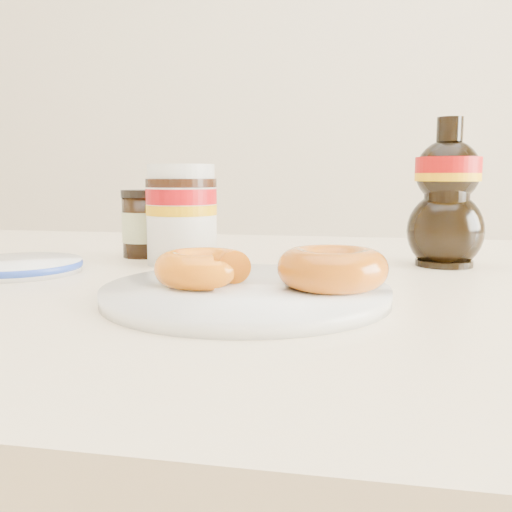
% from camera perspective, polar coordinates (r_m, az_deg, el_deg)
% --- Properties ---
extents(dining_table, '(1.40, 0.90, 0.75)m').
position_cam_1_polar(dining_table, '(0.69, 3.35, -8.72)').
color(dining_table, beige).
rests_on(dining_table, ground).
extents(plate, '(0.27, 0.27, 0.01)m').
position_cam_1_polar(plate, '(0.54, -1.02, -3.65)').
color(plate, white).
rests_on(plate, dining_table).
extents(donut_bitten, '(0.12, 0.12, 0.03)m').
position_cam_1_polar(donut_bitten, '(0.54, -5.32, -1.20)').
color(donut_bitten, orange).
rests_on(donut_bitten, plate).
extents(donut_whole, '(0.13, 0.13, 0.04)m').
position_cam_1_polar(donut_whole, '(0.53, 7.64, -1.20)').
color(donut_whole, '#AE4C0B').
rests_on(donut_whole, plate).
extents(nutella_jar, '(0.09, 0.09, 0.13)m').
position_cam_1_polar(nutella_jar, '(0.76, -7.45, 4.52)').
color(nutella_jar, white).
rests_on(nutella_jar, dining_table).
extents(syrup_bottle, '(0.12, 0.11, 0.19)m').
position_cam_1_polar(syrup_bottle, '(0.77, 18.55, 6.02)').
color(syrup_bottle, black).
rests_on(syrup_bottle, dining_table).
extents(dark_jar, '(0.06, 0.06, 0.10)m').
position_cam_1_polar(dark_jar, '(0.84, -11.23, 3.13)').
color(dark_jar, black).
rests_on(dark_jar, dining_table).
extents(blue_rim_saucer, '(0.15, 0.15, 0.02)m').
position_cam_1_polar(blue_rim_saucer, '(0.75, -22.68, -0.90)').
color(blue_rim_saucer, white).
rests_on(blue_rim_saucer, dining_table).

